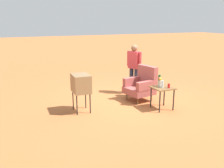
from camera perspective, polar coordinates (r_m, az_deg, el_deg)
name	(u,v)px	position (r m, az deg, el deg)	size (l,w,h in m)	color
ground_plane	(132,100)	(8.00, 4.58, -3.51)	(60.00, 60.00, 0.00)	#AD6033
armchair	(142,84)	(7.87, 6.68, -0.10)	(0.90, 0.91, 1.06)	brown
side_table	(162,90)	(7.17, 11.25, -1.43)	(0.56, 0.56, 0.63)	black
tv_on_stand	(81,84)	(6.83, -6.97, 0.08)	(0.61, 0.46, 1.03)	black
person_standing	(134,66)	(8.50, 4.97, 4.08)	(0.52, 0.35, 1.64)	#2D3347
bottle_short_clear	(162,84)	(7.08, 11.24, -0.02)	(0.06, 0.06, 0.20)	silver
bottle_wine_green	(159,80)	(7.24, 10.56, 0.82)	(0.07, 0.07, 0.32)	#1E5623
soda_can_red	(169,86)	(7.09, 12.62, -0.39)	(0.07, 0.07, 0.12)	red
flower_vase	(160,82)	(7.13, 10.71, 0.52)	(0.15, 0.10, 0.27)	silver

